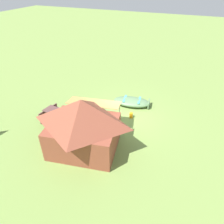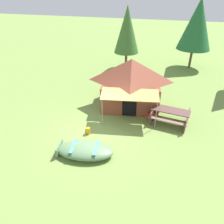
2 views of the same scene
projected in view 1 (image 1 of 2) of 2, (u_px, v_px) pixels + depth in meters
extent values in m
plane|color=olive|center=(125.00, 117.00, 12.75)|extent=(80.00, 80.00, 0.00)
ellipsoid|color=#5E8157|center=(132.00, 102.00, 13.81)|extent=(2.58, 1.57, 0.47)
ellipsoid|color=#212D1E|center=(132.00, 101.00, 13.79)|extent=(2.36, 1.40, 0.17)
cube|color=#4AADA5|center=(125.00, 98.00, 13.79)|extent=(0.28, 0.93, 0.04)
cube|color=#4AADA5|center=(139.00, 100.00, 13.60)|extent=(0.28, 0.93, 0.04)
cube|color=#5E8157|center=(149.00, 104.00, 13.57)|extent=(0.20, 0.78, 0.36)
cube|color=brown|center=(84.00, 136.00, 10.12)|extent=(3.56, 3.09, 1.53)
pyramid|color=brown|center=(82.00, 112.00, 9.33)|extent=(3.85, 3.33, 1.27)
cube|color=black|center=(92.00, 122.00, 11.23)|extent=(0.75, 0.17, 1.22)
cube|color=tan|center=(94.00, 103.00, 11.14)|extent=(2.99, 1.56, 0.20)
cylinder|color=gray|center=(75.00, 108.00, 12.22)|extent=(0.04, 0.04, 1.45)
cylinder|color=gray|center=(119.00, 114.00, 11.74)|extent=(0.04, 0.04, 1.45)
cube|color=brown|center=(58.00, 112.00, 11.88)|extent=(1.98, 0.99, 0.04)
cube|color=#856455|center=(52.00, 121.00, 11.62)|extent=(1.91, 0.53, 0.04)
cube|color=#856455|center=(66.00, 112.00, 12.45)|extent=(1.91, 0.53, 0.04)
cube|color=brown|center=(49.00, 113.00, 12.45)|extent=(0.26, 1.42, 0.71)
cube|color=brown|center=(71.00, 122.00, 11.73)|extent=(0.26, 1.42, 0.71)
cube|color=red|center=(72.00, 126.00, 11.72)|extent=(0.59, 0.59, 0.35)
cylinder|color=orange|center=(131.00, 115.00, 12.62)|extent=(0.24, 0.24, 0.34)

